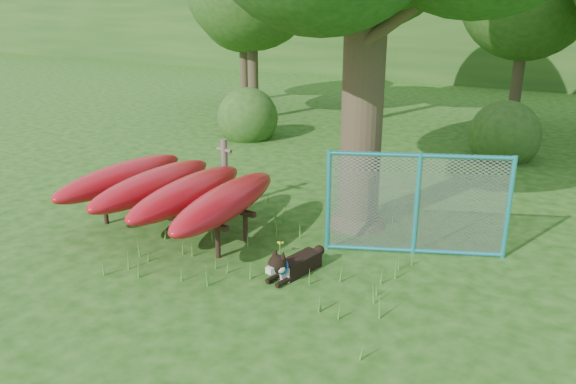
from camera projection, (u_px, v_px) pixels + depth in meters
The scene contains 10 objects.
ground at pixel (235, 276), 8.29m from camera, with size 80.00×80.00×0.00m, color #1B480E.
wooden_post at pixel (225, 172), 10.88m from camera, with size 0.38×0.14×1.37m.
kayak_rack at pixel (170, 189), 9.61m from camera, with size 3.41×3.20×1.06m.
husky_dog at pixel (292, 265), 8.23m from camera, with size 0.44×1.16×0.52m.
fence_section at pixel (417, 204), 8.78m from camera, with size 2.63×1.24×2.78m.
wildflower_clump at pixel (280, 244), 8.95m from camera, with size 0.10×0.10×0.23m.
bg_tree_f at pixel (243, 6), 22.05m from camera, with size 3.60×3.60×5.55m.
shrub_left at pixel (248, 138), 16.82m from camera, with size 1.80×1.80×1.80m, color #264E19.
shrub_mid at pixel (501, 158), 14.61m from camera, with size 1.80×1.80×1.80m, color #264E19.
wooded_hillside at pixel (543, 20), 30.06m from camera, with size 80.00×12.00×6.00m, color #264E19.
Camera 1 is at (4.53, -5.98, 3.82)m, focal length 35.00 mm.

